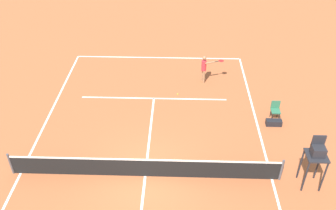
{
  "coord_description": "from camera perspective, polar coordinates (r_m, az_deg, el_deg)",
  "views": [
    {
      "loc": [
        -1.29,
        10.56,
        11.25
      ],
      "look_at": [
        -0.83,
        -4.01,
        0.8
      ],
      "focal_mm": 38.83,
      "sensor_mm": 36.0,
      "label": 1
    }
  ],
  "objects": [
    {
      "name": "umpire_chair",
      "position": [
        15.14,
        22.3,
        -7.24
      ],
      "size": [
        0.8,
        0.8,
        2.41
      ],
      "color": "#232328",
      "rests_on": "ground"
    },
    {
      "name": "player_serving",
      "position": [
        20.86,
        5.79,
        5.99
      ],
      "size": [
        1.31,
        0.55,
        1.68
      ],
      "rotation": [
        0.0,
        0.0,
        1.91
      ],
      "color": "#9E704C",
      "rests_on": "ground"
    },
    {
      "name": "ground_plane",
      "position": [
        15.49,
        -3.6,
        -11.06
      ],
      "size": [
        60.0,
        60.0,
        0.0
      ],
      "primitive_type": "plane",
      "color": "#AD5933"
    },
    {
      "name": "tennis_net",
      "position": [
        15.13,
        -3.67,
        -9.77
      ],
      "size": [
        11.23,
        0.1,
        1.07
      ],
      "color": "#4C4C51",
      "rests_on": "ground"
    },
    {
      "name": "equipment_bag",
      "position": [
        18.61,
        16.26,
        -2.67
      ],
      "size": [
        0.76,
        0.32,
        0.3
      ],
      "primitive_type": "cube",
      "color": "black",
      "rests_on": "ground"
    },
    {
      "name": "courtside_chair_mid",
      "position": [
        18.88,
        16.52,
        -0.65
      ],
      "size": [
        0.44,
        0.46,
        0.95
      ],
      "color": "#262626",
      "rests_on": "ground"
    },
    {
      "name": "tennis_ball",
      "position": [
        20.11,
        1.54,
        1.72
      ],
      "size": [
        0.07,
        0.07,
        0.07
      ],
      "primitive_type": "sphere",
      "color": "#CCE033",
      "rests_on": "ground"
    },
    {
      "name": "court_lines",
      "position": [
        15.49,
        -3.6,
        -11.05
      ],
      "size": [
        10.63,
        20.9,
        0.01
      ],
      "color": "white",
      "rests_on": "ground"
    }
  ]
}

